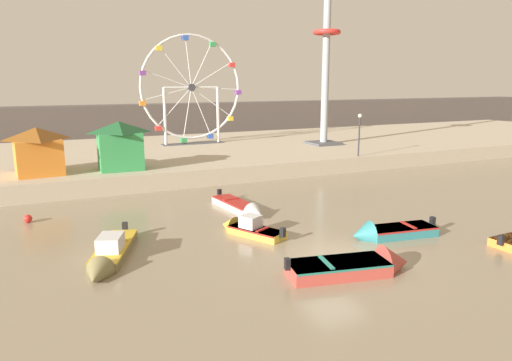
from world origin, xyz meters
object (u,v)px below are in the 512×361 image
object	(u,v)px
motorboat_pale_grey	(242,208)
promenade_lamp_near	(359,128)
drop_tower_steel_tower	(326,66)
motorboat_olive_wood	(109,255)
carnival_booth_green_kiosk	(120,145)
carnival_booth_orange_canopy	(38,150)
motorboat_faded_red	(360,266)
mooring_buoy_orange	(28,219)
motorboat_teal_painted	(386,232)
ferris_wheel_white_frame	(191,90)
motorboat_mustard_yellow	(247,228)

from	to	relation	value
motorboat_pale_grey	promenade_lamp_near	distance (m)	16.05
motorboat_pale_grey	drop_tower_steel_tower	world-z (taller)	drop_tower_steel_tower
motorboat_olive_wood	carnival_booth_green_kiosk	xyz separation A→B (m)	(2.90, 14.56, 2.68)
drop_tower_steel_tower	carnival_booth_orange_canopy	bearing A→B (deg)	-169.42
motorboat_faded_red	motorboat_pale_grey	xyz separation A→B (m)	(-0.74, 10.05, -0.05)
motorboat_olive_wood	carnival_booth_orange_canopy	xyz separation A→B (m)	(-2.36, 15.20, 2.55)
motorboat_pale_grey	mooring_buoy_orange	xyz separation A→B (m)	(-11.20, 2.80, -0.02)
motorboat_teal_painted	ferris_wheel_white_frame	size ratio (longest dim) A/B	0.43
motorboat_mustard_yellow	promenade_lamp_near	xyz separation A→B (m)	(15.10, 11.35, 3.27)
motorboat_pale_grey	ferris_wheel_white_frame	world-z (taller)	ferris_wheel_white_frame
drop_tower_steel_tower	carnival_booth_green_kiosk	bearing A→B (deg)	-165.08
mooring_buoy_orange	motorboat_teal_painted	bearing A→B (deg)	-32.09
drop_tower_steel_tower	mooring_buoy_orange	distance (m)	30.40
mooring_buoy_orange	motorboat_mustard_yellow	bearing A→B (deg)	-33.61
promenade_lamp_near	mooring_buoy_orange	world-z (taller)	promenade_lamp_near
motorboat_faded_red	drop_tower_steel_tower	size ratio (longest dim) A/B	0.34
motorboat_pale_grey	carnival_booth_orange_canopy	size ratio (longest dim) A/B	1.31
carnival_booth_green_kiosk	mooring_buoy_orange	world-z (taller)	carnival_booth_green_kiosk
motorboat_olive_wood	mooring_buoy_orange	xyz separation A→B (m)	(-3.13, 7.61, -0.09)
motorboat_olive_wood	motorboat_mustard_yellow	bearing A→B (deg)	120.25
motorboat_mustard_yellow	motorboat_faded_red	size ratio (longest dim) A/B	0.71
carnival_booth_green_kiosk	promenade_lamp_near	xyz separation A→B (m)	(18.92, -2.15, 0.57)
promenade_lamp_near	motorboat_faded_red	bearing A→B (deg)	-126.40
motorboat_pale_grey	carnival_booth_green_kiosk	bearing A→B (deg)	-159.12
drop_tower_steel_tower	promenade_lamp_near	distance (m)	9.33
motorboat_pale_grey	promenade_lamp_near	xyz separation A→B (m)	(13.75, 7.59, 3.32)
motorboat_mustard_yellow	carnival_booth_orange_canopy	bearing A→B (deg)	5.02
motorboat_faded_red	motorboat_olive_wood	xyz separation A→B (m)	(-8.82, 5.23, 0.02)
motorboat_pale_grey	mooring_buoy_orange	bearing A→B (deg)	-111.09
carnival_booth_orange_canopy	ferris_wheel_white_frame	bearing A→B (deg)	31.78
motorboat_olive_wood	carnival_booth_orange_canopy	size ratio (longest dim) A/B	1.44
carnival_booth_orange_canopy	drop_tower_steel_tower	bearing A→B (deg)	5.47
ferris_wheel_white_frame	carnival_booth_green_kiosk	bearing A→B (deg)	-128.08
carnival_booth_green_kiosk	mooring_buoy_orange	bearing A→B (deg)	-129.26
motorboat_mustard_yellow	carnival_booth_green_kiosk	world-z (taller)	carnival_booth_green_kiosk
drop_tower_steel_tower	carnival_booth_orange_canopy	size ratio (longest dim) A/B	4.00
mooring_buoy_orange	motorboat_pale_grey	bearing A→B (deg)	-14.01
carnival_booth_green_kiosk	mooring_buoy_orange	distance (m)	9.61
motorboat_pale_grey	ferris_wheel_white_frame	distance (m)	22.11
drop_tower_steel_tower	carnival_booth_orange_canopy	distance (m)	26.76
promenade_lamp_near	mooring_buoy_orange	xyz separation A→B (m)	(-24.95, -4.80, -3.34)
carnival_booth_green_kiosk	motorboat_teal_painted	bearing A→B (deg)	-58.34
motorboat_mustard_yellow	motorboat_pale_grey	size ratio (longest dim) A/B	0.73
motorboat_olive_wood	carnival_booth_green_kiosk	size ratio (longest dim) A/B	1.66
motorboat_teal_painted	drop_tower_steel_tower	world-z (taller)	drop_tower_steel_tower
drop_tower_steel_tower	carnival_booth_green_kiosk	xyz separation A→B (m)	(-20.38, -5.43, -5.80)
carnival_booth_orange_canopy	motorboat_teal_painted	bearing A→B (deg)	-54.50
motorboat_mustard_yellow	motorboat_teal_painted	xyz separation A→B (m)	(5.88, -3.31, -0.03)
motorboat_teal_painted	carnival_booth_green_kiosk	bearing A→B (deg)	-52.08
drop_tower_steel_tower	carnival_booth_orange_canopy	world-z (taller)	drop_tower_steel_tower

